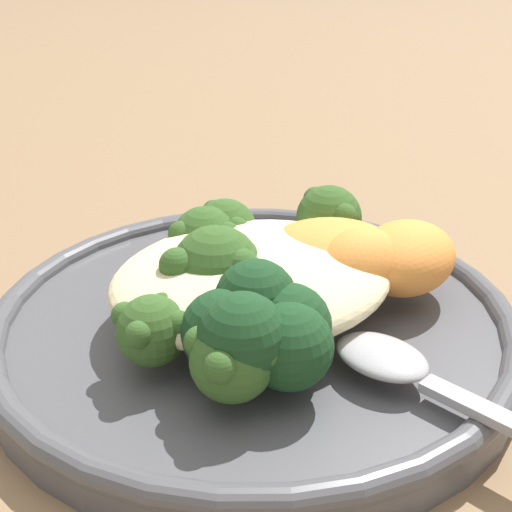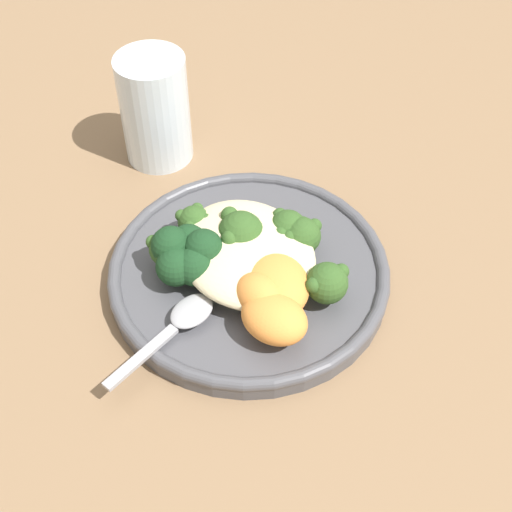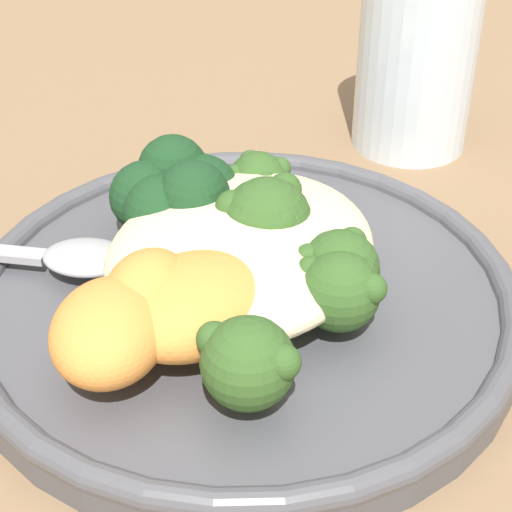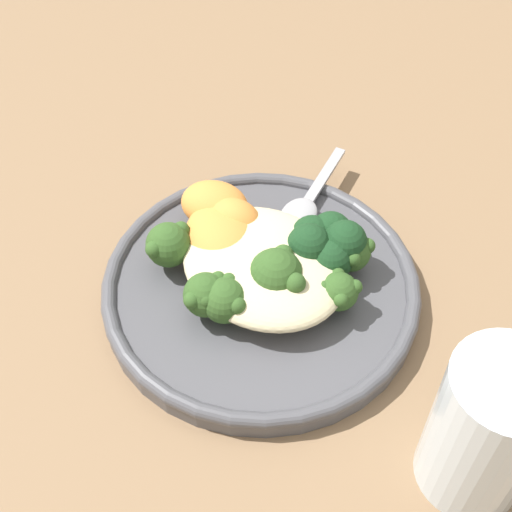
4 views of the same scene
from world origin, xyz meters
The scene contains 14 objects.
ground_plane centered at (0.00, 0.00, 0.00)m, with size 4.00×4.00×0.00m, color #846647.
plate centered at (0.02, -0.01, 0.01)m, with size 0.25×0.25×0.02m.
quinoa_mound centered at (0.02, -0.01, 0.04)m, with size 0.13×0.11×0.03m, color beige.
broccoli_stalk_0 centered at (0.08, 0.01, 0.04)m, with size 0.08×0.11×0.04m.
broccoli_stalk_1 centered at (0.03, 0.03, 0.04)m, with size 0.04×0.10×0.03m.
broccoli_stalk_2 centered at (0.02, 0.02, 0.04)m, with size 0.06×0.10×0.03m.
broccoli_stalk_3 centered at (0.00, -0.01, 0.04)m, with size 0.09×0.07×0.04m.
broccoli_stalk_4 centered at (-0.02, -0.03, 0.03)m, with size 0.12×0.03×0.03m.
broccoli_stalk_5 centered at (-0.02, -0.07, 0.04)m, with size 0.09×0.06×0.03m.
sweet_potato_chunk_0 centered at (0.06, -0.01, 0.04)m, with size 0.07×0.06×0.03m, color orange.
sweet_potato_chunk_1 centered at (0.07, -0.03, 0.04)m, with size 0.05×0.04×0.04m, color orange.
sweet_potato_chunk_2 centered at (0.09, -0.03, 0.04)m, with size 0.06×0.05×0.03m, color orange.
kale_tuft centered at (-0.01, -0.06, 0.04)m, with size 0.06×0.06×0.04m.
spoon centered at (0.04, -0.09, 0.03)m, with size 0.05×0.12×0.01m.
Camera 1 is at (-0.12, -0.27, 0.19)m, focal length 50.00 mm.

